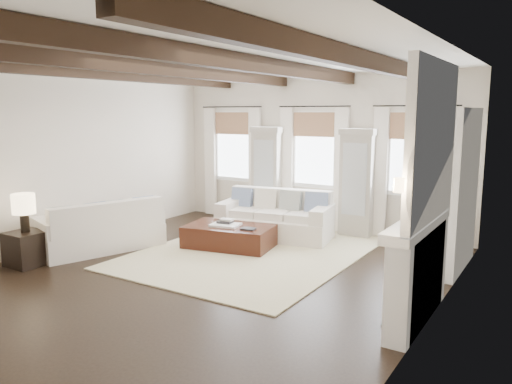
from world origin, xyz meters
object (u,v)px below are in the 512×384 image
Objects in this scene: side_table_front at (27,248)px; side_table_back at (265,207)px; ottoman at (230,236)px; sofa_left at (102,230)px; sofa_back at (276,219)px.

side_table_back is (1.56, 4.80, 0.06)m from side_table_front.
sofa_left is at bearing -153.82° from ottoman.
ottoman is (-0.34, -1.06, -0.17)m from sofa_back.
sofa_back is at bearing 55.89° from side_table_front.
sofa_left is 3.50× the size of side_table_back.
sofa_back is at bearing -50.39° from side_table_back.
sofa_back is 1.13m from ottoman.
side_table_back is at bearing 71.00° from sofa_left.
side_table_front reaches higher than ottoman.
sofa_left reaches higher than ottoman.
sofa_left is 2.27m from ottoman.
sofa_left is at bearing -109.00° from side_table_back.
ottoman is 2.36× the size of side_table_back.
side_table_front is 0.83× the size of side_table_back.
side_table_front is 5.05m from side_table_back.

